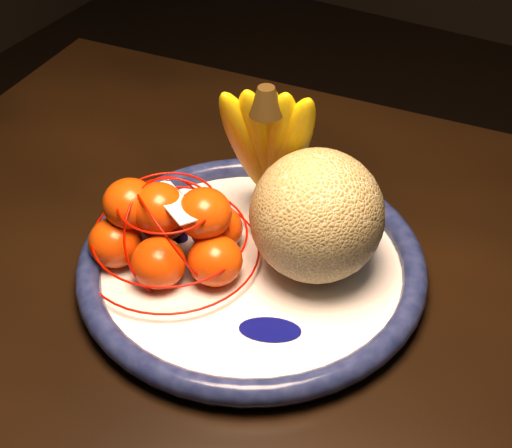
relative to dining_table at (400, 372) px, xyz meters
The scene contains 6 objects.
dining_table is the anchor object (origin of this frame).
fruit_bowl 0.21m from the dining_table, behind, with size 0.40×0.40×0.03m.
cantaloupe 0.21m from the dining_table, behind, with size 0.15×0.15×0.15m, color olive.
banana_bunch 0.30m from the dining_table, 159.89° to the left, with size 0.13×0.14×0.22m.
mandarin_bag 0.31m from the dining_table, 169.88° to the right, with size 0.22×0.22×0.13m.
price_tag 0.32m from the dining_table, 169.15° to the right, with size 0.07×0.03×0.00m, color white.
Camera 1 is at (0.07, -0.50, 1.34)m, focal length 55.00 mm.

